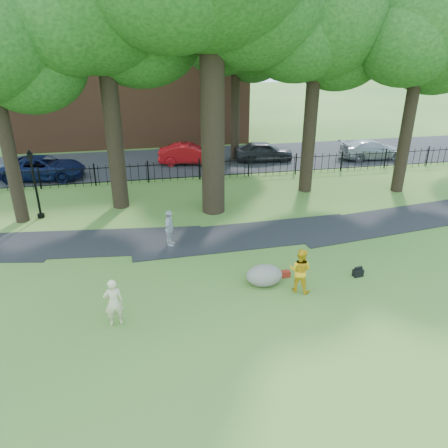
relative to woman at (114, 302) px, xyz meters
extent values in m
plane|color=#325D20|center=(4.44, 1.34, -0.78)|extent=(120.00, 120.00, 0.00)
cube|color=black|center=(5.44, 5.24, -0.78)|extent=(36.07, 3.85, 0.03)
cube|color=black|center=(4.44, 17.34, -0.78)|extent=(80.00, 7.00, 0.02)
cube|color=black|center=(4.44, 13.34, 0.24)|extent=(44.00, 0.04, 0.04)
cube|color=black|center=(4.44, 13.34, -0.60)|extent=(44.00, 0.04, 0.04)
cube|color=brown|center=(0.44, 25.34, 5.22)|extent=(18.00, 8.00, 12.00)
cylinder|color=black|center=(4.44, 8.34, 4.47)|extent=(1.10, 1.10, 10.50)
ellipsoid|color=#11340E|center=(6.33, 9.39, 8.52)|extent=(6.72, 6.72, 5.71)
cylinder|color=black|center=(-4.56, 8.84, 3.07)|extent=(0.60, 0.60, 7.70)
ellipsoid|color=#11340E|center=(-3.21, 9.59, 6.04)|extent=(4.80, 4.80, 4.08)
cylinder|color=black|center=(-0.06, 9.84, 3.77)|extent=(0.80, 0.80, 9.10)
ellipsoid|color=#11340E|center=(1.56, 10.74, 7.28)|extent=(5.76, 5.76, 4.90)
ellipsoid|color=#11340E|center=(-1.50, 9.12, 7.80)|extent=(5.40, 5.40, 4.59)
cylinder|color=black|center=(9.94, 10.34, 3.42)|extent=(0.70, 0.70, 8.40)
ellipsoid|color=#11340E|center=(9.94, 10.34, 7.86)|extent=(6.60, 6.60, 5.61)
ellipsoid|color=#11340E|center=(11.42, 11.17, 6.66)|extent=(5.28, 5.28, 4.49)
ellipsoid|color=#11340E|center=(8.62, 9.68, 7.14)|extent=(4.95, 4.95, 4.21)
cylinder|color=black|center=(14.94, 9.34, 3.24)|extent=(0.64, 0.64, 8.05)
ellipsoid|color=#11340E|center=(14.94, 9.34, 7.50)|extent=(6.20, 6.20, 5.27)
ellipsoid|color=#11340E|center=(16.33, 10.12, 6.35)|extent=(4.96, 4.96, 4.22)
ellipsoid|color=#11340E|center=(13.70, 8.72, 6.81)|extent=(4.65, 4.65, 3.95)
imported|color=#C9BA8A|center=(0.00, 0.00, 0.00)|extent=(0.61, 0.44, 1.56)
imported|color=gold|center=(6.13, 0.72, 0.02)|extent=(0.98, 0.95, 1.60)
imported|color=#ABABB0|center=(2.04, 4.95, 0.00)|extent=(0.64, 0.99, 1.57)
ellipsoid|color=slate|center=(5.08, 1.40, -0.41)|extent=(1.43, 1.18, 0.75)
cylinder|color=black|center=(-3.80, 9.09, 0.67)|extent=(0.11, 0.11, 2.90)
cylinder|color=black|center=(-3.80, 9.09, -0.69)|extent=(0.33, 0.33, 0.18)
cube|color=black|center=(-3.80, 9.09, 2.25)|extent=(0.20, 0.20, 0.27)
cone|color=black|center=(-3.80, 9.09, 2.43)|extent=(0.29, 0.29, 0.14)
cube|color=black|center=(8.58, 1.22, -0.65)|extent=(0.39, 0.27, 0.27)
cube|color=maroon|center=(5.97, 1.68, -0.67)|extent=(0.33, 0.21, 0.23)
imported|color=#AE0D12|center=(4.23, 16.69, -0.12)|extent=(4.19, 1.98, 1.33)
imported|color=#0B1437|center=(-4.70, 15.26, -0.11)|extent=(5.11, 2.88, 1.35)
imported|color=black|center=(9.25, 16.46, -0.11)|extent=(4.02, 1.84, 1.34)
imported|color=#989BA0|center=(16.70, 15.63, -0.14)|extent=(4.44, 1.88, 1.28)
camera|label=1|loc=(1.19, -11.36, 7.51)|focal=35.00mm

